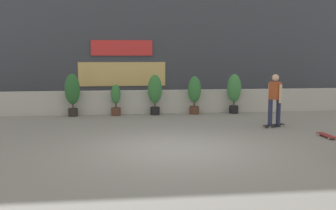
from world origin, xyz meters
The scene contains 10 objects.
ground_plane centered at (0.00, 0.00, 0.00)m, with size 48.00×48.00×0.00m, color gray.
planter_wall centered at (0.00, 6.00, 0.45)m, with size 18.00×0.40×0.90m, color beige.
building_backdrop centered at (0.00, 10.00, 3.25)m, with size 20.00×2.08×6.50m.
potted_plant_0 centered at (-3.11, 5.55, 0.94)m, with size 0.56×0.56×1.60m.
potted_plant_1 centered at (-1.51, 5.55, 0.63)m, with size 0.36×0.36×1.19m.
potted_plant_2 centered at (-0.02, 5.55, 0.90)m, with size 0.54×0.54×1.55m.
potted_plant_3 centered at (1.52, 5.55, 0.86)m, with size 0.50×0.50×1.48m.
potted_plant_4 centered at (3.10, 5.55, 0.91)m, with size 0.54×0.54×1.55m.
skater_far_left centered at (3.56, 2.53, 0.94)m, with size 0.81×0.52×1.70m.
skateboard_near_camera centered at (4.42, 0.80, 0.06)m, with size 0.22×0.80×0.08m.
Camera 1 is at (-1.34, -9.62, 2.35)m, focal length 42.73 mm.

